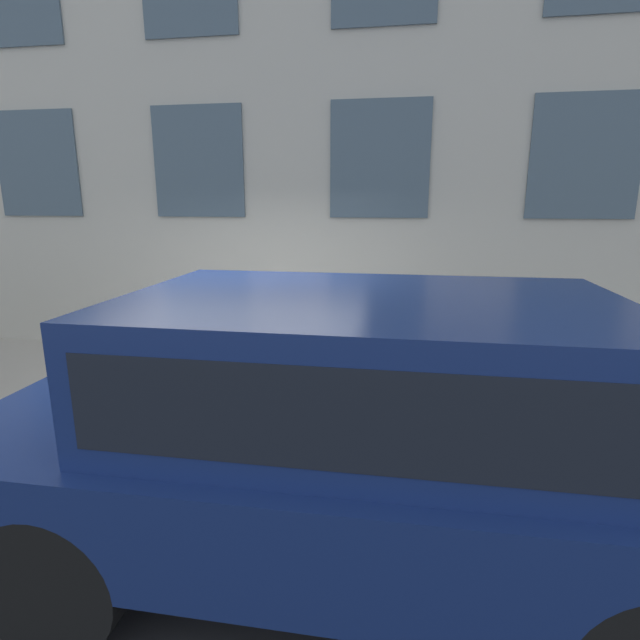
% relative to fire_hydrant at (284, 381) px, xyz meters
% --- Properties ---
extents(ground_plane, '(80.00, 80.00, 0.00)m').
position_rel_fire_hydrant_xyz_m(ground_plane, '(-0.38, 0.47, -0.57)').
color(ground_plane, '#2D2D30').
extents(sidewalk, '(2.59, 60.00, 0.17)m').
position_rel_fire_hydrant_xyz_m(sidewalk, '(0.92, 0.47, -0.48)').
color(sidewalk, '#A8A093').
rests_on(sidewalk, ground_plane).
extents(building_facade, '(0.33, 40.00, 9.67)m').
position_rel_fire_hydrant_xyz_m(building_facade, '(2.36, 0.47, 4.27)').
color(building_facade, beige).
rests_on(building_facade, ground_plane).
extents(fire_hydrant, '(0.30, 0.42, 0.78)m').
position_rel_fire_hydrant_xyz_m(fire_hydrant, '(0.00, 0.00, 0.00)').
color(fire_hydrant, '#2D7260').
rests_on(fire_hydrant, sidewalk).
extents(person, '(0.31, 0.21, 1.28)m').
position_rel_fire_hydrant_xyz_m(person, '(0.48, -0.65, 0.37)').
color(person, '#726651').
rests_on(person, sidewalk).
extents(parked_truck_navy_near, '(2.08, 4.68, 1.80)m').
position_rel_fire_hydrant_xyz_m(parked_truck_navy_near, '(-1.75, -0.91, 0.48)').
color(parked_truck_navy_near, black).
rests_on(parked_truck_navy_near, ground_plane).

